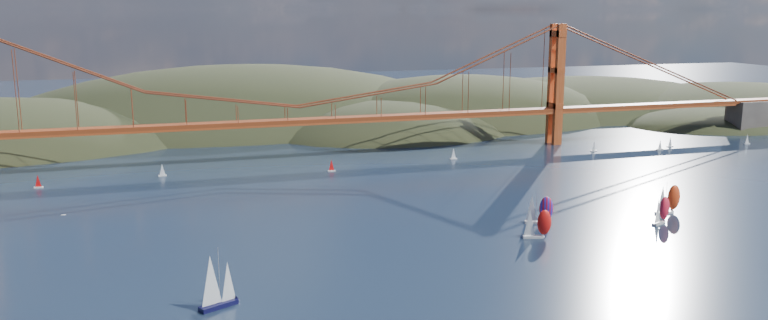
% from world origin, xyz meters
% --- Properties ---
extents(headlands, '(725.00, 225.00, 96.00)m').
position_xyz_m(headlands, '(44.95, 278.29, -12.46)').
color(headlands, black).
rests_on(headlands, ground).
extents(bridge, '(552.00, 12.00, 55.00)m').
position_xyz_m(bridge, '(-1.75, 180.00, 32.23)').
color(bridge, maroon).
rests_on(bridge, ground).
extents(sloop_navy, '(8.99, 7.14, 13.10)m').
position_xyz_m(sloop_navy, '(-47.44, 27.37, 5.78)').
color(sloop_navy, black).
rests_on(sloop_navy, ground).
extents(racer_0, '(7.98, 4.56, 8.94)m').
position_xyz_m(racer_0, '(40.33, 51.12, 4.22)').
color(racer_0, silver).
rests_on(racer_0, ground).
extents(racer_1, '(7.87, 5.60, 8.83)m').
position_xyz_m(racer_1, '(81.70, 52.65, 4.17)').
color(racer_1, silver).
rests_on(racer_1, ground).
extents(racer_2, '(8.75, 3.77, 9.94)m').
position_xyz_m(racer_2, '(90.85, 61.48, 4.70)').
color(racer_2, white).
rests_on(racer_2, ground).
extents(racer_rwb, '(8.25, 5.89, 9.26)m').
position_xyz_m(racer_rwb, '(47.76, 63.50, 4.38)').
color(racer_rwb, silver).
rests_on(racer_rwb, ground).
extents(distant_boat_2, '(3.00, 2.00, 4.70)m').
position_xyz_m(distant_boat_2, '(-97.35, 155.50, 2.41)').
color(distant_boat_2, silver).
rests_on(distant_boat_2, ground).
extents(distant_boat_3, '(3.00, 2.00, 4.70)m').
position_xyz_m(distant_boat_3, '(-55.48, 162.01, 2.41)').
color(distant_boat_3, silver).
rests_on(distant_boat_3, ground).
extents(distant_boat_4, '(3.00, 2.00, 4.70)m').
position_xyz_m(distant_boat_4, '(126.93, 157.08, 2.41)').
color(distant_boat_4, silver).
rests_on(distant_boat_4, ground).
extents(distant_boat_5, '(3.00, 2.00, 4.70)m').
position_xyz_m(distant_boat_5, '(156.83, 151.17, 2.41)').
color(distant_boat_5, silver).
rests_on(distant_boat_5, ground).
extents(distant_boat_6, '(3.00, 2.00, 4.70)m').
position_xyz_m(distant_boat_6, '(166.32, 156.39, 2.41)').
color(distant_boat_6, silver).
rests_on(distant_boat_6, ground).
extents(distant_boat_7, '(3.00, 2.00, 4.70)m').
position_xyz_m(distant_boat_7, '(204.60, 151.13, 2.41)').
color(distant_boat_7, silver).
rests_on(distant_boat_7, ground).
extents(distant_boat_8, '(3.00, 2.00, 4.70)m').
position_xyz_m(distant_boat_8, '(61.01, 159.04, 2.41)').
color(distant_boat_8, silver).
rests_on(distant_boat_8, ground).
extents(distant_boat_9, '(3.00, 2.00, 4.70)m').
position_xyz_m(distant_boat_9, '(6.98, 151.31, 2.41)').
color(distant_boat_9, silver).
rests_on(distant_boat_9, ground).
extents(gull, '(0.90, 0.25, 0.17)m').
position_xyz_m(gull, '(-74.18, 15.45, 25.61)').
color(gull, white).
rests_on(gull, ground).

